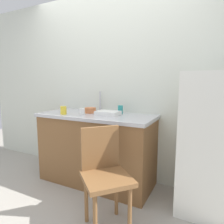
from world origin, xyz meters
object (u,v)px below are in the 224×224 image
Objects in this scene: chair at (105,172)px; dish_tray at (108,113)px; cup_yellow at (63,110)px; cup_teal at (120,110)px; cup_white at (82,111)px; terracotta_bowl at (90,110)px; refrigerator at (212,144)px.

dish_tray is at bearing 67.96° from chair.
chair is 3.18× the size of dish_tray.
cup_yellow is (-0.84, 0.45, 0.45)m from chair.
cup_teal is at bearing 57.60° from chair.
chair is 0.93m from cup_white.
cup_white is at bearing 90.97° from chair.
cup_yellow is (-0.23, -0.26, 0.02)m from terracotta_bowl.
cup_white reaches higher than chair.
chair is at bearing -74.73° from cup_teal.
terracotta_bowl is 1.39× the size of cup_teal.
refrigerator is 9.38× the size of terracotta_bowl.
cup_yellow reaches higher than dish_tray.
refrigerator reaches higher than cup_white.
dish_tray is at bearing -118.97° from cup_teal.
cup_yellow is at bearing -172.74° from refrigerator.
refrigerator is at bearing -1.73° from terracotta_bowl.
chair is 1.03m from terracotta_bowl.
refrigerator reaches higher than cup_yellow.
refrigerator reaches higher than chair.
cup_teal reaches higher than dish_tray.
cup_white is 0.48m from cup_teal.
cup_yellow is (-0.22, -0.09, 0.01)m from cup_white.
terracotta_bowl is at bearing 87.81° from cup_white.
terracotta_bowl is at bearing -164.05° from cup_teal.
cup_yellow is at bearing -158.76° from dish_tray.
cup_white is 0.24m from cup_yellow.
cup_yellow is at bearing 103.80° from chair.
dish_tray is (-0.31, 0.66, 0.42)m from chair.
cup_yellow reaches higher than chair.
dish_tray is at bearing -179.46° from refrigerator.
cup_teal is (0.39, 0.28, 0.01)m from cup_white.
dish_tray is 0.19m from cup_teal.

